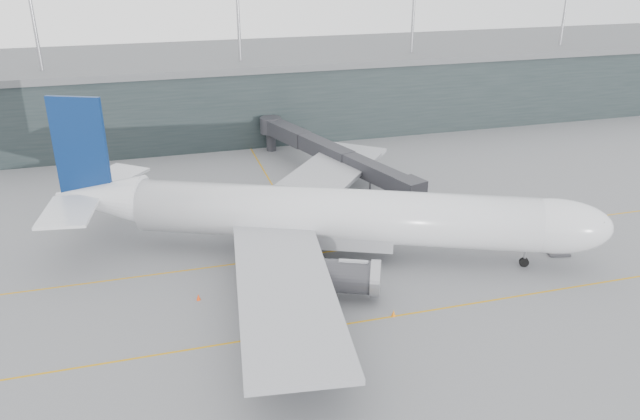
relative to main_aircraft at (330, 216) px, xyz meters
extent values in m
plane|color=slate|center=(-6.93, 4.91, -5.38)|extent=(320.00, 320.00, 0.00)
cube|color=#C18912|center=(-6.93, 0.91, -5.37)|extent=(160.00, 0.25, 0.02)
cube|color=#C18912|center=(-6.93, -15.09, -5.37)|extent=(160.00, 0.25, 0.02)
cube|color=#C18912|center=(-1.93, 24.91, -5.37)|extent=(0.25, 60.00, 0.02)
cube|color=#1E2829|center=(-6.93, 62.91, 1.62)|extent=(240.00, 35.00, 14.00)
cube|color=#57595C|center=(-6.93, 62.91, 9.22)|extent=(240.00, 36.00, 1.20)
cylinder|color=#9E9EA3|center=(-36.93, 52.91, 16.62)|extent=(0.60, 0.60, 14.00)
cylinder|color=#9E9EA3|center=(-1.93, 52.91, 16.62)|extent=(0.60, 0.60, 14.00)
cylinder|color=#9E9EA3|center=(33.07, 52.91, 16.62)|extent=(0.60, 0.60, 14.00)
cylinder|color=#9E9EA3|center=(68.07, 52.91, 16.62)|extent=(0.60, 0.60, 14.00)
cylinder|color=silver|center=(0.45, -0.19, 0.17)|extent=(46.85, 24.86, 6.49)
ellipsoid|color=silver|center=(24.04, -10.25, 0.17)|extent=(15.08, 11.32, 6.49)
cone|color=silver|center=(-27.00, 11.51, 0.91)|extent=(13.04, 10.25, 6.23)
cube|color=#999AA1|center=(-0.52, 0.22, -2.34)|extent=(17.46, 11.38, 2.09)
cube|color=black|center=(27.70, -11.81, 1.22)|extent=(3.35, 3.79, 0.84)
cube|color=#999AA1|center=(-8.81, -13.89, -0.87)|extent=(13.10, 31.29, 0.58)
cylinder|color=#36363B|center=(-1.53, -10.16, -2.65)|extent=(8.18, 6.24, 3.66)
cube|color=#999AA1|center=(3.92, 15.97, -0.87)|extent=(26.46, 29.51, 0.58)
cylinder|color=#36363B|center=(6.27, 8.14, -2.65)|extent=(8.18, 6.24, 3.66)
cube|color=navy|center=(-28.45, 12.13, 7.50)|extent=(6.47, 3.15, 12.56)
cube|color=silver|center=(-30.22, 6.62, 1.43)|extent=(7.03, 10.14, 0.37)
cube|color=silver|center=(-25.71, 17.22, 1.43)|extent=(10.34, 10.97, 0.37)
cylinder|color=black|center=(21.63, -9.22, -4.80)|extent=(1.22, 0.84, 1.15)
cylinder|color=#9E9EA3|center=(21.63, -9.22, -4.02)|extent=(0.31, 0.31, 2.72)
cylinder|color=black|center=(-5.38, -3.17, -4.70)|extent=(1.46, 1.02, 1.36)
cylinder|color=black|center=(-1.44, 6.07, -4.70)|extent=(1.46, 1.02, 1.36)
cube|color=#2B2B30|center=(13.55, 6.77, -0.51)|extent=(4.04, 4.29, 2.72)
cube|color=#2B2B30|center=(11.06, 14.44, -0.51)|extent=(6.22, 12.77, 2.43)
cube|color=#2B2B30|center=(7.15, 26.47, -0.51)|extent=(6.45, 12.85, 2.53)
cube|color=#2B2B30|center=(3.25, 38.49, -0.51)|extent=(6.68, 12.92, 2.63)
cylinder|color=#9E9EA3|center=(10.85, 15.09, -3.53)|extent=(0.49, 0.49, 3.70)
cube|color=#36363B|center=(10.85, 15.09, -5.04)|extent=(2.30, 1.99, 0.68)
cylinder|color=#2B2B30|center=(13.55, 45.41, -0.51)|extent=(3.89, 3.89, 2.92)
cylinder|color=#2B2B30|center=(13.55, 45.41, -3.63)|extent=(1.75, 1.75, 3.50)
cube|color=#AE1B0C|center=(24.30, -2.99, -4.53)|extent=(2.37, 1.71, 1.29)
cylinder|color=black|center=(23.44, -3.35, -5.18)|extent=(0.41, 0.21, 0.40)
cylinder|color=black|center=(25.00, -3.60, -5.18)|extent=(0.41, 0.21, 0.40)
cylinder|color=black|center=(23.59, -2.37, -5.18)|extent=(0.41, 0.21, 0.40)
cylinder|color=black|center=(25.16, -2.62, -5.18)|extent=(0.41, 0.21, 0.40)
cube|color=#333338|center=(27.65, -7.39, -5.22)|extent=(3.05, 2.65, 0.26)
cube|color=#36363B|center=(-10.92, 14.82, -5.22)|extent=(2.46, 2.17, 0.21)
cube|color=#A2A8AD|center=(-10.92, 14.82, -4.28)|extent=(2.03, 1.96, 1.56)
cube|color=#27539B|center=(-10.92, 14.82, -3.47)|extent=(2.09, 2.02, 0.08)
cube|color=#36363B|center=(-10.78, 17.12, -5.23)|extent=(2.20, 1.90, 0.19)
cube|color=silver|center=(-10.78, 17.12, -4.37)|extent=(1.81, 1.73, 1.44)
cube|color=#27539B|center=(-10.78, 17.12, -3.61)|extent=(1.86, 1.79, 0.08)
cube|color=#36363B|center=(-5.56, 15.10, -5.23)|extent=(2.48, 2.28, 0.20)
cube|color=silver|center=(-5.56, 15.10, -4.33)|extent=(2.08, 2.03, 1.49)
cube|color=#27539B|center=(-5.56, 15.10, -3.55)|extent=(2.14, 2.09, 0.08)
cone|color=orange|center=(25.15, 0.63, -5.03)|extent=(0.43, 0.43, 0.69)
cone|color=orange|center=(2.44, -15.03, -5.01)|extent=(0.46, 0.46, 0.73)
cone|color=red|center=(2.11, 15.60, -5.04)|extent=(0.42, 0.42, 0.66)
cone|color=#FB430D|center=(-16.87, -6.21, -5.01)|extent=(0.46, 0.46, 0.73)
camera|label=1|loc=(-20.12, -66.25, 30.78)|focal=35.00mm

